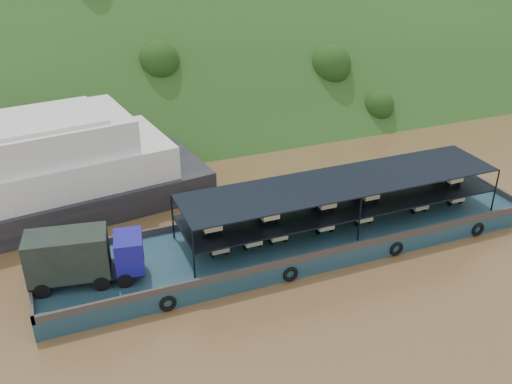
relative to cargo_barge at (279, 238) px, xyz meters
name	(u,v)px	position (x,y,z in m)	size (l,w,h in m)	color
ground	(298,245)	(1.62, 0.25, -1.14)	(160.00, 160.00, 0.00)	brown
hillside	(171,99)	(1.62, 36.25, -1.14)	(140.00, 28.00, 28.00)	#203D16
cargo_barge	(279,238)	(0.00, 0.00, 0.00)	(35.03, 7.18, 4.62)	#123442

